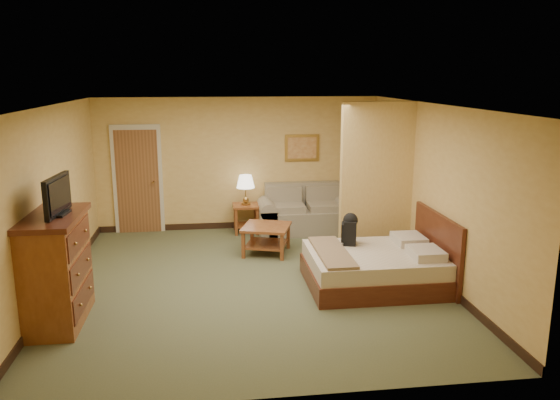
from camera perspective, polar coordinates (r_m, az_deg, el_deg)
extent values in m
plane|color=#515839|center=(8.21, -2.98, -8.58)|extent=(6.00, 6.00, 0.00)
plane|color=white|center=(7.65, -3.21, 9.85)|extent=(6.00, 6.00, 0.00)
cube|color=#D8AF5C|center=(10.77, -4.34, 3.78)|extent=(5.50, 0.02, 2.60)
cube|color=#D8AF5C|center=(8.11, -22.86, -0.27)|extent=(0.02, 6.00, 2.60)
cube|color=#D8AF5C|center=(8.49, 15.75, 0.82)|extent=(0.02, 6.00, 2.60)
cube|color=#D8AF5C|center=(9.13, 10.03, 1.95)|extent=(1.20, 0.15, 2.60)
cube|color=beige|center=(10.86, -14.64, 2.12)|extent=(0.94, 0.06, 2.10)
cube|color=brown|center=(10.85, -14.63, 1.85)|extent=(0.80, 0.04, 2.00)
cylinder|color=#A0783B|center=(10.76, -13.08, 1.85)|extent=(0.04, 0.12, 0.04)
cube|color=black|center=(11.03, -4.22, -2.60)|extent=(5.50, 0.02, 0.12)
cube|color=gray|center=(10.68, 2.66, -2.18)|extent=(1.51, 0.81, 0.45)
cube|color=gray|center=(10.90, 2.36, 0.65)|extent=(1.51, 0.19, 0.47)
cube|color=gray|center=(10.57, -1.38, -2.18)|extent=(0.32, 0.81, 0.51)
cube|color=gray|center=(10.83, 6.60, -1.89)|extent=(0.32, 0.81, 0.51)
cube|color=brown|center=(10.59, -3.58, -0.59)|extent=(0.51, 0.51, 0.04)
cube|color=brown|center=(10.68, -3.56, -2.60)|extent=(0.42, 0.42, 0.03)
cube|color=brown|center=(10.45, -4.59, -2.37)|extent=(0.05, 0.05, 0.52)
cube|color=brown|center=(10.48, -2.38, -2.30)|extent=(0.05, 0.05, 0.52)
cube|color=brown|center=(10.84, -4.71, -1.81)|extent=(0.05, 0.05, 0.52)
cube|color=brown|center=(10.86, -2.57, -1.74)|extent=(0.05, 0.05, 0.52)
cylinder|color=#A0783B|center=(10.58, -3.59, -0.38)|extent=(0.18, 0.18, 0.04)
cylinder|color=#A0783B|center=(10.53, -3.61, 0.80)|extent=(0.02, 0.02, 0.29)
cone|color=white|center=(10.48, -3.62, 1.95)|extent=(0.35, 0.35, 0.24)
cube|color=brown|center=(9.34, -1.44, -2.83)|extent=(0.96, 0.96, 0.04)
cube|color=brown|center=(9.43, -1.43, -4.62)|extent=(0.82, 0.82, 0.03)
cube|color=brown|center=(9.07, -3.28, -4.92)|extent=(0.05, 0.05, 0.46)
cube|color=brown|center=(9.76, 0.29, -3.60)|extent=(0.05, 0.05, 0.46)
cube|color=#B78E3F|center=(10.85, 2.31, 5.47)|extent=(0.68, 0.03, 0.53)
cube|color=#B56B37|center=(10.83, 2.33, 5.46)|extent=(0.57, 0.02, 0.42)
cube|color=brown|center=(7.26, -22.37, -6.99)|extent=(0.60, 1.20, 1.31)
cube|color=#481C10|center=(7.07, -22.85, -1.72)|extent=(0.68, 1.29, 0.07)
cube|color=black|center=(7.03, -22.10, -1.33)|extent=(0.22, 0.35, 0.03)
cube|color=black|center=(6.98, -22.25, 0.48)|extent=(0.12, 0.77, 0.46)
cube|color=#481C10|center=(8.16, 9.66, -7.82)|extent=(1.91, 1.52, 0.29)
cube|color=beige|center=(8.07, 9.73, -6.11)|extent=(1.85, 1.47, 0.23)
cube|color=#481C10|center=(8.36, 16.09, -4.88)|extent=(0.06, 1.62, 1.05)
cube|color=beige|center=(7.94, 15.00, -5.41)|extent=(0.43, 0.52, 0.13)
cube|color=beige|center=(8.53, 13.31, -4.03)|extent=(0.43, 0.52, 0.13)
cube|color=brown|center=(7.88, 5.44, -5.45)|extent=(0.43, 1.43, 0.05)
cube|color=black|center=(8.29, 7.34, -3.34)|extent=(0.26, 0.32, 0.37)
sphere|color=black|center=(8.24, 7.38, -2.11)|extent=(0.22, 0.22, 0.22)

